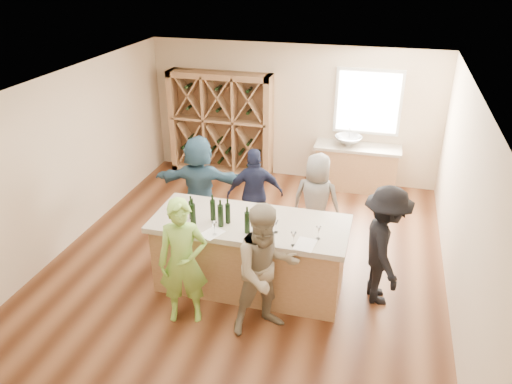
% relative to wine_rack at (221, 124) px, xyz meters
% --- Properties ---
extents(floor, '(6.00, 7.00, 0.10)m').
position_rel_wine_rack_xyz_m(floor, '(1.50, -3.27, -1.15)').
color(floor, brown).
rests_on(floor, ground).
extents(ceiling, '(6.00, 7.00, 0.10)m').
position_rel_wine_rack_xyz_m(ceiling, '(1.50, -3.27, 1.75)').
color(ceiling, white).
rests_on(ceiling, ground).
extents(wall_back, '(6.00, 0.10, 2.80)m').
position_rel_wine_rack_xyz_m(wall_back, '(1.50, 0.28, 0.30)').
color(wall_back, beige).
rests_on(wall_back, ground).
extents(wall_front, '(6.00, 0.10, 2.80)m').
position_rel_wine_rack_xyz_m(wall_front, '(1.50, -6.82, 0.30)').
color(wall_front, beige).
rests_on(wall_front, ground).
extents(wall_left, '(0.10, 7.00, 2.80)m').
position_rel_wine_rack_xyz_m(wall_left, '(-1.55, -3.27, 0.30)').
color(wall_left, beige).
rests_on(wall_left, ground).
extents(wall_right, '(0.10, 7.00, 2.80)m').
position_rel_wine_rack_xyz_m(wall_right, '(4.55, -3.27, 0.30)').
color(wall_right, beige).
rests_on(wall_right, ground).
extents(window_frame, '(1.30, 0.06, 1.30)m').
position_rel_wine_rack_xyz_m(window_frame, '(3.00, 0.20, 0.65)').
color(window_frame, white).
rests_on(window_frame, wall_back).
extents(window_pane, '(1.18, 0.01, 1.18)m').
position_rel_wine_rack_xyz_m(window_pane, '(3.00, 0.17, 0.65)').
color(window_pane, white).
rests_on(window_pane, wall_back).
extents(wine_rack, '(2.20, 0.45, 2.20)m').
position_rel_wine_rack_xyz_m(wine_rack, '(0.00, 0.00, 0.00)').
color(wine_rack, '#A3774D').
rests_on(wine_rack, floor).
extents(back_counter_base, '(1.60, 0.58, 0.86)m').
position_rel_wine_rack_xyz_m(back_counter_base, '(2.90, -0.07, -0.67)').
color(back_counter_base, '#A3774D').
rests_on(back_counter_base, floor).
extents(back_counter_top, '(1.70, 0.62, 0.06)m').
position_rel_wine_rack_xyz_m(back_counter_top, '(2.90, -0.07, -0.21)').
color(back_counter_top, '#B4A894').
rests_on(back_counter_top, back_counter_base).
extents(sink, '(0.54, 0.54, 0.19)m').
position_rel_wine_rack_xyz_m(sink, '(2.70, -0.07, -0.09)').
color(sink, silver).
rests_on(sink, back_counter_top).
extents(faucet, '(0.02, 0.02, 0.30)m').
position_rel_wine_rack_xyz_m(faucet, '(2.70, 0.11, -0.03)').
color(faucet, silver).
rests_on(faucet, back_counter_top).
extents(tasting_counter_base, '(2.60, 1.00, 1.00)m').
position_rel_wine_rack_xyz_m(tasting_counter_base, '(1.72, -3.84, -0.60)').
color(tasting_counter_base, '#A3774D').
rests_on(tasting_counter_base, floor).
extents(tasting_counter_top, '(2.72, 1.12, 0.08)m').
position_rel_wine_rack_xyz_m(tasting_counter_top, '(1.72, -3.84, -0.06)').
color(tasting_counter_top, '#B4A894').
rests_on(tasting_counter_top, tasting_counter_base).
extents(wine_bottle_a, '(0.08, 0.08, 0.27)m').
position_rel_wine_rack_xyz_m(wine_bottle_a, '(0.92, -3.97, 0.11)').
color(wine_bottle_a, black).
rests_on(wine_bottle_a, tasting_counter_top).
extents(wine_bottle_b, '(0.08, 0.08, 0.32)m').
position_rel_wine_rack_xyz_m(wine_bottle_b, '(1.00, -4.13, 0.14)').
color(wine_bottle_b, black).
rests_on(wine_bottle_b, tasting_counter_top).
extents(wine_bottle_c, '(0.09, 0.09, 0.30)m').
position_rel_wine_rack_xyz_m(wine_bottle_c, '(1.22, -3.93, 0.13)').
color(wine_bottle_c, black).
rests_on(wine_bottle_c, tasting_counter_top).
extents(wine_bottle_d, '(0.08, 0.08, 0.31)m').
position_rel_wine_rack_xyz_m(wine_bottle_d, '(1.38, -4.07, 0.14)').
color(wine_bottle_d, black).
rests_on(wine_bottle_d, tasting_counter_top).
extents(wine_bottle_e, '(0.07, 0.07, 0.28)m').
position_rel_wine_rack_xyz_m(wine_bottle_e, '(1.44, -3.95, 0.12)').
color(wine_bottle_e, black).
rests_on(wine_bottle_e, tasting_counter_top).
extents(wine_glass_a, '(0.08, 0.08, 0.19)m').
position_rel_wine_rack_xyz_m(wine_glass_a, '(1.37, -4.31, 0.08)').
color(wine_glass_a, white).
rests_on(wine_glass_a, tasting_counter_top).
extents(wine_glass_b, '(0.08, 0.08, 0.18)m').
position_rel_wine_rack_xyz_m(wine_glass_b, '(1.98, -4.25, 0.07)').
color(wine_glass_b, white).
rests_on(wine_glass_b, tasting_counter_top).
extents(wine_glass_c, '(0.10, 0.10, 0.20)m').
position_rel_wine_rack_xyz_m(wine_glass_c, '(2.42, -4.30, 0.08)').
color(wine_glass_c, white).
rests_on(wine_glass_c, tasting_counter_top).
extents(wine_glass_d, '(0.07, 0.07, 0.18)m').
position_rel_wine_rack_xyz_m(wine_glass_d, '(2.13, -4.04, 0.07)').
color(wine_glass_d, white).
rests_on(wine_glass_d, tasting_counter_top).
extents(wine_glass_e, '(0.08, 0.08, 0.18)m').
position_rel_wine_rack_xyz_m(wine_glass_e, '(2.70, -4.06, 0.07)').
color(wine_glass_e, white).
rests_on(wine_glass_e, tasting_counter_top).
extents(tasting_menu_a, '(0.34, 0.38, 0.00)m').
position_rel_wine_rack_xyz_m(tasting_menu_a, '(1.32, -4.28, -0.02)').
color(tasting_menu_a, white).
rests_on(tasting_menu_a, tasting_counter_top).
extents(tasting_menu_b, '(0.22, 0.29, 0.00)m').
position_rel_wine_rack_xyz_m(tasting_menu_b, '(2.00, -4.20, -0.02)').
color(tasting_menu_b, white).
rests_on(tasting_menu_b, tasting_counter_top).
extents(tasting_menu_c, '(0.28, 0.36, 0.00)m').
position_rel_wine_rack_xyz_m(tasting_menu_c, '(2.56, -4.23, -0.02)').
color(tasting_menu_c, white).
rests_on(tasting_menu_c, tasting_counter_top).
extents(person_near_left, '(0.74, 0.63, 1.75)m').
position_rel_wine_rack_xyz_m(person_near_left, '(1.09, -4.73, -0.23)').
color(person_near_left, '#8CC64C').
rests_on(person_near_left, floor).
extents(person_near_right, '(0.98, 0.88, 1.79)m').
position_rel_wine_rack_xyz_m(person_near_right, '(2.15, -4.65, -0.21)').
color(person_near_right, gray).
rests_on(person_near_right, floor).
extents(person_server, '(0.76, 1.20, 1.73)m').
position_rel_wine_rack_xyz_m(person_server, '(3.54, -3.65, -0.24)').
color(person_server, black).
rests_on(person_server, floor).
extents(person_far_mid, '(1.04, 0.75, 1.59)m').
position_rel_wine_rack_xyz_m(person_far_mid, '(1.42, -2.46, -0.30)').
color(person_far_mid, '#191E38').
rests_on(person_far_mid, floor).
extents(person_far_right, '(0.84, 0.60, 1.62)m').
position_rel_wine_rack_xyz_m(person_far_right, '(2.44, -2.48, -0.29)').
color(person_far_right, slate).
rests_on(person_far_right, floor).
extents(person_far_left, '(1.67, 0.83, 1.72)m').
position_rel_wine_rack_xyz_m(person_far_left, '(0.45, -2.46, -0.24)').
color(person_far_left, '#335972').
rests_on(person_far_left, floor).
extents(wine_bottle_f, '(0.07, 0.07, 0.30)m').
position_rel_wine_rack_xyz_m(wine_bottle_f, '(1.77, -4.14, 0.13)').
color(wine_bottle_f, black).
rests_on(wine_bottle_f, tasting_counter_top).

